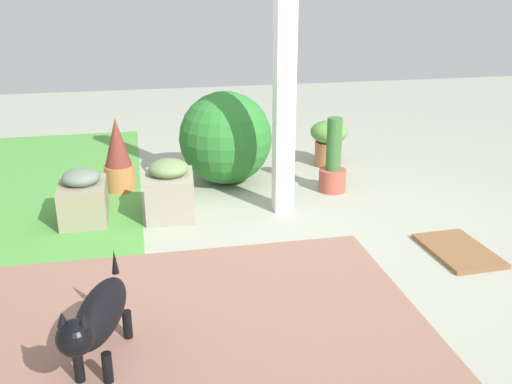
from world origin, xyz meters
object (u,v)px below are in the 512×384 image
Objects in this scene: stone_planter_far at (83,198)px; round_shrub at (226,138)px; doormat at (458,251)px; porch_pillar at (285,59)px; terracotta_pot_broad at (329,140)px; terracotta_pot_tall at (333,165)px; dog at (98,317)px; stone_planter_mid at (170,190)px; terracotta_pot_spiky at (118,157)px.

round_shrub reaches higher than stone_planter_far.
stone_planter_far reaches higher than doormat.
porch_pillar reaches higher than terracotta_pot_broad.
terracotta_pot_tall reaches higher than dog.
terracotta_pot_tall reaches higher than terracotta_pot_broad.
terracotta_pot_spiky is at bearing 30.24° from stone_planter_mid.
terracotta_pot_spiky is at bearing -21.83° from stone_planter_far.
round_shrub is 2.21m from doormat.
terracotta_pot_tall is (0.28, -1.40, 0.02)m from stone_planter_mid.
terracotta_pot_tall reaches higher than stone_planter_mid.
dog is at bearing 166.24° from stone_planter_mid.
terracotta_pot_spiky reaches higher than doormat.
terracotta_pot_tall is at bearing -57.36° from porch_pillar.
stone_planter_far is at bearing 86.83° from porch_pillar.
terracotta_pot_tall is at bearing -41.34° from dog.
terracotta_pot_tall is 1.84m from terracotta_pot_spiky.
stone_planter_far is at bearing 66.74° from doormat.
terracotta_pot_broad is at bearing -34.67° from porch_pillar.
stone_planter_mid is at bearing 101.45° from terracotta_pot_tall.
porch_pillar reaches higher than stone_planter_far.
porch_pillar is at bearing -93.17° from stone_planter_far.
terracotta_pot_spiky is 1.09× the size of doormat.
stone_planter_mid is 1.43m from terracotta_pot_tall.
porch_pillar is at bearing -119.64° from terracotta_pot_spiky.
doormat is (-2.03, -0.25, -0.24)m from terracotta_pot_broad.
terracotta_pot_broad is 3.47m from dog.
porch_pillar is at bearing 44.55° from doormat.
terracotta_pot_broad is 2.06m from doormat.
stone_planter_far is 1.86m from dog.
porch_pillar reaches higher than dog.
round_shrub is at bearing 105.39° from terracotta_pot_broad.
stone_planter_mid is at bearing -149.76° from terracotta_pot_spiky.
terracotta_pot_broad reaches higher than stone_planter_far.
porch_pillar is 1.81m from doormat.
terracotta_pot_broad is at bearing -15.43° from terracotta_pot_tall.
terracotta_pot_broad is 0.76× the size of doormat.
stone_planter_mid is at bearing 60.63° from doormat.
stone_planter_far is at bearing 158.17° from terracotta_pot_spiky.
terracotta_pot_broad is (1.04, -0.72, -0.92)m from porch_pillar.
terracotta_pot_tall is 0.93× the size of dog.
stone_planter_far is at bearing 119.36° from round_shrub.
stone_planter_mid is 1.87m from dog.
stone_planter_far is (0.08, 1.52, -0.99)m from porch_pillar.
stone_planter_far is 2.44m from terracotta_pot_broad.
round_shrub is at bearing 36.88° from doormat.
porch_pillar is 1.14m from terracotta_pot_tall.
terracotta_pot_broad reaches higher than doormat.
stone_planter_mid is 0.67× the size of dog.
dog is at bearing 108.70° from doormat.
terracotta_pot_spiky is at bearing 77.94° from terracotta_pot_tall.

